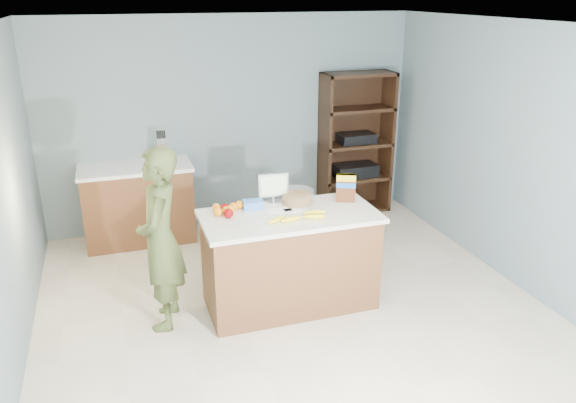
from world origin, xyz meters
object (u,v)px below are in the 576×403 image
object	(u,v)px
counter_peninsula	(290,263)
person	(161,240)
shelving_unit	(354,146)
tv	(273,186)
cereal_box	(346,186)

from	to	relation	value
counter_peninsula	person	world-z (taller)	person
shelving_unit	tv	world-z (taller)	shelving_unit
person	tv	xyz separation A→B (m)	(1.07, 0.27, 0.27)
counter_peninsula	person	distance (m)	1.18
shelving_unit	counter_peninsula	bearing A→B (deg)	-127.11
counter_peninsula	shelving_unit	world-z (taller)	shelving_unit
tv	cereal_box	xyz separation A→B (m)	(0.65, -0.18, -0.01)
person	counter_peninsula	bearing A→B (deg)	101.38
shelving_unit	tv	xyz separation A→B (m)	(-1.60, -1.73, 0.19)
tv	cereal_box	bearing A→B (deg)	-15.72
counter_peninsula	shelving_unit	size ratio (longest dim) A/B	0.87
counter_peninsula	shelving_unit	bearing A→B (deg)	52.89
person	cereal_box	xyz separation A→B (m)	(1.71, 0.09, 0.26)
counter_peninsula	tv	xyz separation A→B (m)	(-0.05, 0.32, 0.64)
counter_peninsula	cereal_box	world-z (taller)	cereal_box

